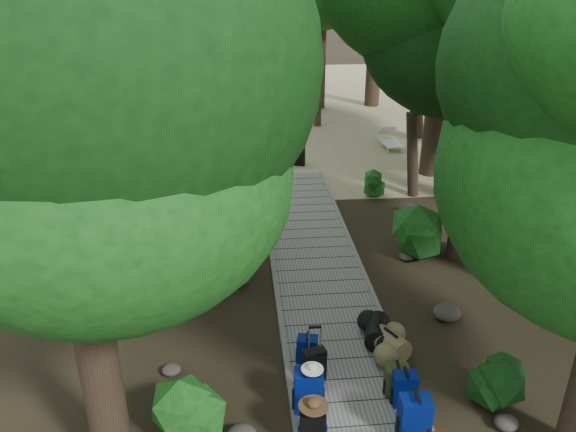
{
  "coord_description": "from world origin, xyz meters",
  "views": [
    {
      "loc": [
        -1.64,
        -9.45,
        6.24
      ],
      "look_at": [
        -0.56,
        1.9,
        1.0
      ],
      "focal_mm": 35.0,
      "sensor_mm": 36.0,
      "label": 1
    }
  ],
  "objects_px": {
    "backpack_left_c": "(309,388)",
    "sun_lounger": "(391,139)",
    "backpack_right_d": "(397,379)",
    "backpack_right_b": "(415,416)",
    "suitcase_on_boardwalk": "(314,364)",
    "kayak": "(179,142)",
    "duffel_right_black": "(377,332)",
    "backpack_left_b": "(313,426)",
    "duffel_right_khaki": "(390,344)",
    "backpack_left_d": "(307,348)",
    "backpack_right_c": "(405,387)",
    "lone_suitcase_on_sand": "(299,156)"
  },
  "relations": [
    {
      "from": "backpack_left_c",
      "to": "sun_lounger",
      "type": "relative_size",
      "value": 0.41
    },
    {
      "from": "backpack_right_d",
      "to": "sun_lounger",
      "type": "relative_size",
      "value": 0.28
    },
    {
      "from": "backpack_right_b",
      "to": "suitcase_on_boardwalk",
      "type": "height_order",
      "value": "backpack_right_b"
    },
    {
      "from": "kayak",
      "to": "backpack_right_b",
      "type": "bearing_deg",
      "value": -97.71
    },
    {
      "from": "duffel_right_black",
      "to": "suitcase_on_boardwalk",
      "type": "distance_m",
      "value": 1.48
    },
    {
      "from": "backpack_left_b",
      "to": "backpack_left_c",
      "type": "relative_size",
      "value": 0.84
    },
    {
      "from": "backpack_left_c",
      "to": "duffel_right_khaki",
      "type": "distance_m",
      "value": 1.92
    },
    {
      "from": "backpack_left_b",
      "to": "backpack_left_d",
      "type": "distance_m",
      "value": 1.78
    },
    {
      "from": "backpack_left_c",
      "to": "duffel_right_black",
      "type": "relative_size",
      "value": 1.16
    },
    {
      "from": "backpack_left_b",
      "to": "kayak",
      "type": "height_order",
      "value": "backpack_left_b"
    },
    {
      "from": "duffel_right_khaki",
      "to": "duffel_right_black",
      "type": "bearing_deg",
      "value": 82.12
    },
    {
      "from": "backpack_right_d",
      "to": "duffel_right_khaki",
      "type": "bearing_deg",
      "value": 86.01
    },
    {
      "from": "backpack_left_b",
      "to": "duffel_right_black",
      "type": "bearing_deg",
      "value": 63.28
    },
    {
      "from": "suitcase_on_boardwalk",
      "to": "duffel_right_khaki",
      "type": "bearing_deg",
      "value": 4.25
    },
    {
      "from": "backpack_right_b",
      "to": "suitcase_on_boardwalk",
      "type": "xyz_separation_m",
      "value": [
        -1.21,
        1.34,
        -0.11
      ]
    },
    {
      "from": "backpack_right_b",
      "to": "kayak",
      "type": "height_order",
      "value": "backpack_right_b"
    },
    {
      "from": "backpack_right_c",
      "to": "lone_suitcase_on_sand",
      "type": "distance_m",
      "value": 11.14
    },
    {
      "from": "backpack_right_d",
      "to": "backpack_right_c",
      "type": "bearing_deg",
      "value": -71.57
    },
    {
      "from": "backpack_left_c",
      "to": "kayak",
      "type": "distance_m",
      "value": 13.89
    },
    {
      "from": "duffel_right_black",
      "to": "backpack_left_b",
      "type": "bearing_deg",
      "value": -108.32
    },
    {
      "from": "lone_suitcase_on_sand",
      "to": "backpack_right_d",
      "type": "bearing_deg",
      "value": -69.12
    },
    {
      "from": "duffel_right_khaki",
      "to": "kayak",
      "type": "bearing_deg",
      "value": 82.23
    },
    {
      "from": "backpack_left_b",
      "to": "suitcase_on_boardwalk",
      "type": "bearing_deg",
      "value": 88.08
    },
    {
      "from": "suitcase_on_boardwalk",
      "to": "lone_suitcase_on_sand",
      "type": "relative_size",
      "value": 0.92
    },
    {
      "from": "backpack_left_b",
      "to": "backpack_right_d",
      "type": "distance_m",
      "value": 1.67
    },
    {
      "from": "backpack_right_b",
      "to": "suitcase_on_boardwalk",
      "type": "relative_size",
      "value": 1.4
    },
    {
      "from": "backpack_right_c",
      "to": "lone_suitcase_on_sand",
      "type": "relative_size",
      "value": 1.01
    },
    {
      "from": "lone_suitcase_on_sand",
      "to": "sun_lounger",
      "type": "height_order",
      "value": "sun_lounger"
    },
    {
      "from": "backpack_right_b",
      "to": "backpack_right_c",
      "type": "xyz_separation_m",
      "value": [
        0.06,
        0.66,
        -0.08
      ]
    },
    {
      "from": "backpack_left_b",
      "to": "backpack_right_d",
      "type": "xyz_separation_m",
      "value": [
        1.42,
        0.88,
        -0.06
      ]
    },
    {
      "from": "backpack_left_b",
      "to": "backpack_left_c",
      "type": "bearing_deg",
      "value": 94.45
    },
    {
      "from": "backpack_left_c",
      "to": "kayak",
      "type": "height_order",
      "value": "backpack_left_c"
    },
    {
      "from": "backpack_right_d",
      "to": "suitcase_on_boardwalk",
      "type": "relative_size",
      "value": 0.98
    },
    {
      "from": "backpack_left_d",
      "to": "backpack_right_d",
      "type": "distance_m",
      "value": 1.55
    },
    {
      "from": "duffel_right_khaki",
      "to": "duffel_right_black",
      "type": "distance_m",
      "value": 0.38
    },
    {
      "from": "backpack_left_d",
      "to": "backpack_right_d",
      "type": "height_order",
      "value": "backpack_right_d"
    },
    {
      "from": "backpack_right_d",
      "to": "kayak",
      "type": "relative_size",
      "value": 0.16
    },
    {
      "from": "backpack_left_d",
      "to": "kayak",
      "type": "relative_size",
      "value": 0.15
    },
    {
      "from": "backpack_left_b",
      "to": "backpack_right_c",
      "type": "bearing_deg",
      "value": 30.62
    },
    {
      "from": "backpack_left_c",
      "to": "lone_suitcase_on_sand",
      "type": "height_order",
      "value": "backpack_left_c"
    },
    {
      "from": "backpack_right_c",
      "to": "backpack_left_b",
      "type": "bearing_deg",
      "value": -154.92
    },
    {
      "from": "duffel_right_khaki",
      "to": "kayak",
      "type": "distance_m",
      "value": 13.23
    },
    {
      "from": "backpack_left_b",
      "to": "backpack_right_b",
      "type": "xyz_separation_m",
      "value": [
        1.41,
        -0.01,
        0.06
      ]
    },
    {
      "from": "backpack_right_d",
      "to": "backpack_right_b",
      "type": "bearing_deg",
      "value": -85.7
    },
    {
      "from": "backpack_left_b",
      "to": "suitcase_on_boardwalk",
      "type": "relative_size",
      "value": 1.19
    },
    {
      "from": "duffel_right_khaki",
      "to": "sun_lounger",
      "type": "distance_m",
      "value": 11.96
    },
    {
      "from": "backpack_left_c",
      "to": "duffel_right_black",
      "type": "height_order",
      "value": "backpack_left_c"
    },
    {
      "from": "duffel_right_khaki",
      "to": "sun_lounger",
      "type": "height_order",
      "value": "sun_lounger"
    },
    {
      "from": "backpack_right_b",
      "to": "backpack_right_c",
      "type": "height_order",
      "value": "backpack_right_b"
    },
    {
      "from": "lone_suitcase_on_sand",
      "to": "backpack_left_b",
      "type": "bearing_deg",
      "value": -76.1
    }
  ]
}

